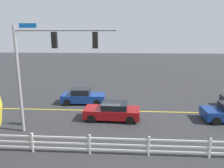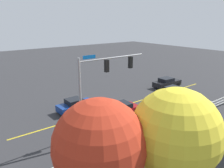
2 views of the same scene
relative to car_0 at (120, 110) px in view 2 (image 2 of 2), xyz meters
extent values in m
plane|color=#2D2D30|center=(0.69, -1.96, -0.67)|extent=(120.00, 120.00, 0.00)
cube|color=gold|center=(-3.31, -1.96, -0.66)|extent=(28.00, 0.16, 0.01)
cylinder|color=gray|center=(5.99, 2.47, 2.87)|extent=(0.20, 0.20, 7.07)
cylinder|color=gray|center=(2.79, 2.47, 6.10)|extent=(6.39, 0.12, 0.12)
cube|color=#0C59B2|center=(5.09, 2.49, 6.38)|extent=(1.10, 0.03, 0.28)
cube|color=black|center=(3.47, 2.47, 5.50)|extent=(0.32, 0.28, 1.00)
sphere|color=red|center=(3.47, 2.32, 5.82)|extent=(0.17, 0.17, 0.17)
sphere|color=orange|center=(3.47, 2.32, 5.50)|extent=(0.17, 0.17, 0.17)
sphere|color=#148C19|center=(3.47, 2.32, 5.18)|extent=(0.17, 0.17, 0.17)
cube|color=black|center=(0.91, 2.47, 5.50)|extent=(0.32, 0.28, 1.00)
sphere|color=red|center=(0.91, 2.32, 5.82)|extent=(0.17, 0.17, 0.17)
sphere|color=orange|center=(0.91, 2.32, 5.50)|extent=(0.17, 0.17, 0.17)
sphere|color=#148C19|center=(0.91, 2.32, 5.18)|extent=(0.17, 0.17, 0.17)
cube|color=maroon|center=(0.04, 0.00, -0.10)|extent=(4.33, 1.96, 0.69)
cube|color=black|center=(-0.17, 0.01, 0.47)|extent=(2.01, 1.69, 0.46)
cylinder|color=black|center=(1.53, 0.77, -0.35)|extent=(0.65, 0.25, 0.64)
cylinder|color=black|center=(1.46, -0.89, -0.35)|extent=(0.65, 0.25, 0.64)
cylinder|color=black|center=(-1.37, 0.89, -0.35)|extent=(0.65, 0.25, 0.64)
cylinder|color=black|center=(-1.44, -0.78, -0.35)|extent=(0.65, 0.25, 0.64)
cube|color=navy|center=(3.03, -3.90, -0.09)|extent=(4.14, 1.87, 0.71)
cube|color=black|center=(3.23, -3.90, 0.53)|extent=(1.73, 1.62, 0.55)
cylinder|color=black|center=(1.66, -4.76, -0.35)|extent=(0.65, 0.24, 0.64)
cylinder|color=black|center=(1.61, -3.13, -0.35)|extent=(0.65, 0.24, 0.64)
cylinder|color=black|center=(4.44, -4.68, -0.35)|extent=(0.65, 0.24, 0.64)
cylinder|color=black|center=(4.40, -3.05, -0.35)|extent=(0.65, 0.24, 0.64)
cube|color=navy|center=(-9.06, -0.26, -0.10)|extent=(4.13, 1.94, 0.70)
cube|color=black|center=(-9.26, -0.26, 0.49)|extent=(1.90, 1.72, 0.46)
cylinder|color=black|center=(-7.67, 0.65, -0.35)|extent=(0.64, 0.23, 0.64)
cylinder|color=black|center=(-7.65, -1.12, -0.35)|extent=(0.64, 0.23, 0.64)
cylinder|color=black|center=(-10.46, 0.61, -0.35)|extent=(0.64, 0.23, 0.64)
cylinder|color=black|center=(-10.44, -1.16, -0.35)|extent=(0.64, 0.23, 0.64)
cube|color=black|center=(-12.21, -3.67, -0.07)|extent=(4.60, 1.92, 0.75)
cube|color=black|center=(-11.98, -3.68, 0.54)|extent=(2.04, 1.64, 0.49)
cylinder|color=black|center=(-13.78, -4.42, -0.35)|extent=(0.65, 0.25, 0.64)
cylinder|color=black|center=(-13.71, -2.80, -0.35)|extent=(0.65, 0.25, 0.64)
cylinder|color=black|center=(-10.70, -4.54, -0.35)|extent=(0.65, 0.25, 0.64)
cylinder|color=black|center=(-10.64, -2.92, -0.35)|extent=(0.65, 0.25, 0.64)
cube|color=white|center=(-8.81, 5.12, -0.09)|extent=(0.10, 0.10, 1.15)
cube|color=white|center=(-5.56, 5.12, -0.09)|extent=(0.10, 0.10, 1.15)
cube|color=white|center=(-2.31, 5.12, -0.09)|extent=(0.10, 0.10, 1.15)
cube|color=white|center=(0.94, 5.12, -0.09)|extent=(0.10, 0.10, 1.15)
cube|color=white|center=(4.19, 5.12, -0.09)|extent=(0.10, 0.10, 1.15)
cube|color=white|center=(7.44, 5.12, -0.09)|extent=(0.10, 0.10, 1.15)
cube|color=white|center=(-2.31, 5.12, 0.28)|extent=(26.00, 0.06, 0.09)
cube|color=white|center=(-2.31, 5.12, -0.07)|extent=(26.00, 0.06, 0.09)
cube|color=white|center=(-2.31, 5.12, -0.39)|extent=(26.00, 0.06, 0.09)
sphere|color=yellow|center=(5.11, 10.52, 3.57)|extent=(4.65, 4.65, 4.65)
sphere|color=#B22D19|center=(8.54, 8.80, 3.33)|extent=(4.56, 4.56, 4.56)
camera|label=1|loc=(-0.97, 16.01, 5.85)|focal=34.92mm
camera|label=2|loc=(13.72, 16.50, 9.02)|focal=35.43mm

